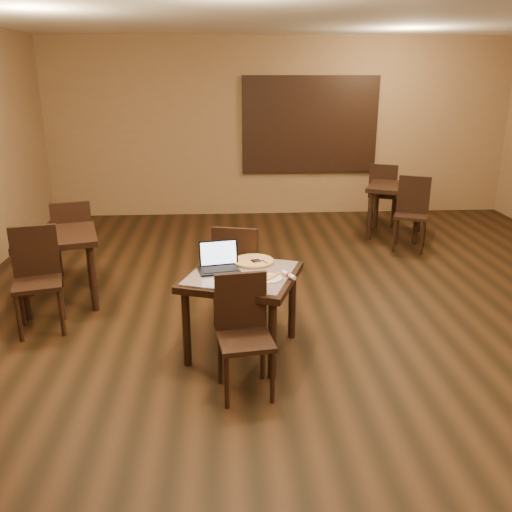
{
  "coord_description": "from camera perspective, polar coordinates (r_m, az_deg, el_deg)",
  "views": [
    {
      "loc": [
        -1.02,
        -4.49,
        2.44
      ],
      "look_at": [
        -0.73,
        0.13,
        0.85
      ],
      "focal_mm": 38.0,
      "sensor_mm": 36.0,
      "label": 1
    }
  ],
  "objects": [
    {
      "name": "pizza_whole",
      "position": [
        4.97,
        -0.25,
        -0.52
      ],
      "size": [
        0.37,
        0.37,
        0.03
      ],
      "color": "#F6E4A4",
      "rests_on": "pizza_pan"
    },
    {
      "name": "other_table_b",
      "position": [
        6.19,
        -20.31,
        0.99
      ],
      "size": [
        1.03,
        1.03,
        0.79
      ],
      "rotation": [
        0.0,
        0.0,
        0.27
      ],
      "color": "black",
      "rests_on": "ground"
    },
    {
      "name": "mural",
      "position": [
        9.62,
        5.7,
        13.53
      ],
      "size": [
        2.34,
        0.05,
        1.64
      ],
      "color": "#235882",
      "rests_on": "wall_back"
    },
    {
      "name": "pizza_slice",
      "position": [
        4.58,
        1.31,
        -2.2
      ],
      "size": [
        0.24,
        0.24,
        0.02
      ],
      "primitive_type": null,
      "rotation": [
        0.0,
        0.0,
        0.85
      ],
      "color": "#F6E4A4",
      "rests_on": "plate"
    },
    {
      "name": "other_table_a_chair_far",
      "position": [
        9.14,
        13.22,
        6.69
      ],
      "size": [
        0.58,
        0.58,
        1.03
      ],
      "rotation": [
        0.0,
        0.0,
        2.73
      ],
      "color": "black",
      "rests_on": "ground"
    },
    {
      "name": "pizza_pan",
      "position": [
        4.98,
        -0.25,
        -0.69
      ],
      "size": [
        0.37,
        0.37,
        0.01
      ],
      "primitive_type": "cylinder",
      "color": "silver",
      "rests_on": "tiled_table"
    },
    {
      "name": "plate",
      "position": [
        4.59,
        1.31,
        -2.38
      ],
      "size": [
        0.23,
        0.23,
        0.01
      ],
      "primitive_type": "cylinder",
      "color": "white",
      "rests_on": "tiled_table"
    },
    {
      "name": "napkin_roll",
      "position": [
        4.64,
        3.48,
        -2.0
      ],
      "size": [
        0.11,
        0.17,
        0.04
      ],
      "rotation": [
        0.0,
        0.0,
        0.47
      ],
      "color": "white",
      "rests_on": "tiled_table"
    },
    {
      "name": "tiled_table",
      "position": [
        4.79,
        -1.51,
        -2.88
      ],
      "size": [
        1.17,
        1.17,
        0.76
      ],
      "rotation": [
        0.0,
        0.0,
        -0.34
      ],
      "color": "black",
      "rests_on": "ground"
    },
    {
      "name": "other_table_a",
      "position": [
        8.57,
        14.62,
        6.33
      ],
      "size": [
        1.11,
        1.11,
        0.79
      ],
      "rotation": [
        0.0,
        0.0,
        -0.41
      ],
      "color": "black",
      "rests_on": "ground"
    },
    {
      "name": "laptop",
      "position": [
        4.82,
        -3.95,
        -0.64
      ],
      "size": [
        0.39,
        0.34,
        0.24
      ],
      "rotation": [
        0.0,
        0.0,
        0.2
      ],
      "color": "black",
      "rests_on": "tiled_table"
    },
    {
      "name": "ground",
      "position": [
        5.21,
        8.25,
        -9.17
      ],
      "size": [
        10.0,
        10.0,
        0.0
      ],
      "primitive_type": "plane",
      "color": "black",
      "rests_on": "ground"
    },
    {
      "name": "other_table_b_chair_far",
      "position": [
        6.76,
        -18.68,
        1.91
      ],
      "size": [
        0.54,
        0.54,
        1.02
      ],
      "rotation": [
        0.0,
        0.0,
        3.41
      ],
      "color": "black",
      "rests_on": "ground"
    },
    {
      "name": "wall_back",
      "position": [
        9.59,
        2.62,
        13.29
      ],
      "size": [
        8.0,
        0.02,
        3.0
      ],
      "primitive_type": "cube",
      "color": "olive",
      "rests_on": "ground"
    },
    {
      "name": "chair_main_far",
      "position": [
        5.39,
        -1.98,
        -1.28
      ],
      "size": [
        0.54,
        0.54,
        1.03
      ],
      "rotation": [
        0.0,
        0.0,
        2.9
      ],
      "color": "black",
      "rests_on": "ground"
    },
    {
      "name": "spatula",
      "position": [
        4.95,
        -0.0,
        -0.51
      ],
      "size": [
        0.16,
        0.23,
        0.01
      ],
      "primitive_type": "cube",
      "rotation": [
        0.0,
        0.0,
        0.34
      ],
      "color": "silver",
      "rests_on": "pizza_whole"
    },
    {
      "name": "chair_main_near",
      "position": [
        4.27,
        -1.35,
        -7.49
      ],
      "size": [
        0.47,
        0.47,
        0.95
      ],
      "rotation": [
        0.0,
        0.0,
        0.14
      ],
      "color": "black",
      "rests_on": "ground"
    },
    {
      "name": "other_table_b_chair_near",
      "position": [
        5.68,
        -22.07,
        -1.64
      ],
      "size": [
        0.54,
        0.54,
        1.02
      ],
      "rotation": [
        0.0,
        0.0,
        0.27
      ],
      "color": "black",
      "rests_on": "ground"
    },
    {
      "name": "other_table_a_chair_near",
      "position": [
        8.04,
        16.11,
        4.81
      ],
      "size": [
        0.58,
        0.58,
        1.03
      ],
      "rotation": [
        0.0,
        0.0,
        -0.41
      ],
      "color": "black",
      "rests_on": "ground"
    }
  ]
}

